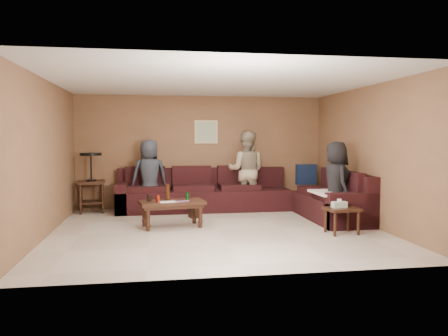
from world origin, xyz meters
The scene contains 10 objects.
room centered at (0.00, 0.00, 1.66)m, with size 5.60×5.50×2.50m.
sectional_sofa centered at (0.81, 1.52, 0.33)m, with size 4.65×2.90×0.97m.
coffee_table centered at (-0.75, 0.37, 0.40)m, with size 1.20×0.74×0.75m.
end_table_left centered at (-2.36, 2.17, 0.66)m, with size 0.62×0.62×1.25m.
side_table_right centered at (1.97, -0.59, 0.38)m, with size 0.56×0.47×0.58m.
waste_bin centered at (-0.27, 1.23, 0.13)m, with size 0.21×0.21×0.26m, color #321A10.
wall_art centered at (0.10, 2.48, 1.70)m, with size 0.52×0.04×0.52m.
person_left centered at (-1.16, 1.96, 0.77)m, with size 0.75×0.49×1.54m, color #292E39.
person_middle centered at (0.93, 2.02, 0.86)m, with size 0.83×0.65×1.72m, color gray.
person_right centered at (2.20, 0.18, 0.75)m, with size 0.74×0.48×1.51m, color black.
Camera 1 is at (-1.03, -7.27, 1.57)m, focal length 35.00 mm.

